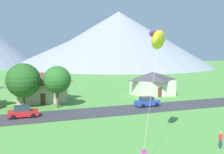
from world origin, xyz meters
name	(u,v)px	position (x,y,z in m)	size (l,w,h in m)	color
road_strip	(88,113)	(0.00, 30.16, 0.04)	(160.00, 6.84, 0.08)	#38383D
mountain_central_ridge	(96,48)	(39.42, 151.84, 11.48)	(103.27, 103.27, 22.95)	#8E939E
mountain_east_ridge	(119,39)	(50.45, 142.67, 16.37)	(109.79, 109.79, 32.75)	#8E939E
house_leftmost	(40,86)	(-5.68, 43.46, 2.89)	(9.65, 8.41, 5.58)	beige
house_left_center	(152,83)	(18.09, 42.34, 2.63)	(8.67, 6.96, 5.08)	beige
tree_near_left	(23,80)	(-9.00, 38.12, 4.68)	(5.81, 5.81, 7.59)	#4C3823
tree_left_of_center	(57,80)	(-3.62, 36.04, 4.80)	(4.63, 4.63, 7.13)	brown
parked_car_red_west_end	(23,112)	(-9.55, 30.64, 0.87)	(4.22, 2.12, 1.68)	red
parked_car_blue_mid_east	(147,102)	(11.01, 31.34, 0.87)	(4.27, 2.22, 1.68)	#2847A8
kite_flyer_with_kite	(158,41)	(2.81, 13.81, 10.68)	(5.75, 6.32, 11.84)	#70604C
watcher_person	(221,140)	(8.31, 10.70, 0.88)	(0.56, 0.24, 1.68)	navy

